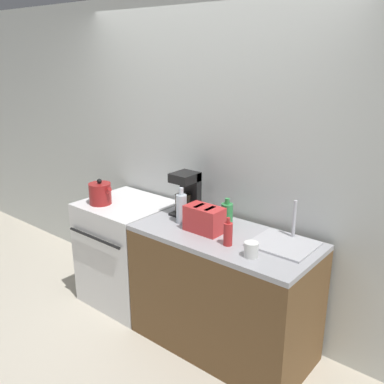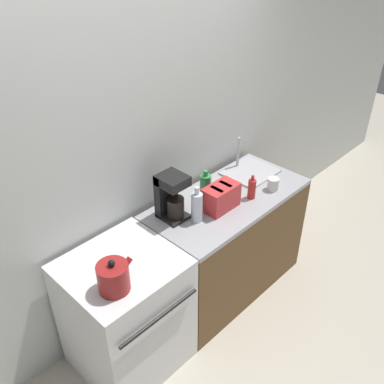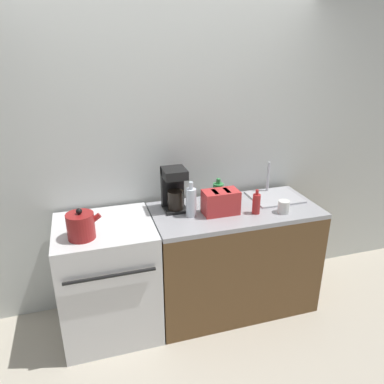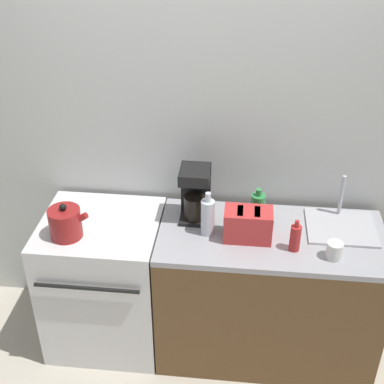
% 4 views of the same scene
% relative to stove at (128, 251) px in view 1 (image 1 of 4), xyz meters
% --- Properties ---
extents(ground_plane, '(12.00, 12.00, 0.00)m').
position_rel_stove_xyz_m(ground_plane, '(0.56, -0.33, -0.47)').
color(ground_plane, beige).
extents(wall_back, '(8.00, 0.05, 2.60)m').
position_rel_stove_xyz_m(wall_back, '(0.56, 0.39, 0.83)').
color(wall_back, silver).
rests_on(wall_back, ground_plane).
extents(stove, '(0.72, 0.70, 0.92)m').
position_rel_stove_xyz_m(stove, '(0.00, 0.00, 0.00)').
color(stove, silver).
rests_on(stove, ground_plane).
extents(counter_block, '(1.34, 0.65, 0.92)m').
position_rel_stove_xyz_m(counter_block, '(1.04, -0.01, -0.01)').
color(counter_block, brown).
rests_on(counter_block, ground_plane).
extents(kettle, '(0.24, 0.19, 0.22)m').
position_rel_stove_xyz_m(kettle, '(-0.15, -0.14, 0.54)').
color(kettle, maroon).
rests_on(kettle, stove).
extents(toaster, '(0.28, 0.16, 0.19)m').
position_rel_stove_xyz_m(toaster, '(0.89, -0.05, 0.54)').
color(toaster, red).
rests_on(toaster, counter_block).
extents(coffee_maker, '(0.18, 0.20, 0.34)m').
position_rel_stove_xyz_m(coffee_maker, '(0.57, 0.14, 0.63)').
color(coffee_maker, black).
rests_on(coffee_maker, counter_block).
extents(sink_tray, '(0.41, 0.36, 0.28)m').
position_rel_stove_xyz_m(sink_tray, '(1.45, 0.11, 0.47)').
color(sink_tray, '#B7B7BC').
rests_on(sink_tray, counter_block).
extents(bottle_green, '(0.09, 0.09, 0.21)m').
position_rel_stove_xyz_m(bottle_green, '(0.95, 0.15, 0.54)').
color(bottle_green, '#338C47').
rests_on(bottle_green, counter_block).
extents(bottle_red, '(0.06, 0.06, 0.20)m').
position_rel_stove_xyz_m(bottle_red, '(1.16, -0.13, 0.53)').
color(bottle_red, '#B72828').
rests_on(bottle_red, counter_block).
extents(bottle_clear, '(0.08, 0.08, 0.28)m').
position_rel_stove_xyz_m(bottle_clear, '(0.66, -0.03, 0.57)').
color(bottle_clear, silver).
rests_on(bottle_clear, counter_block).
extents(cup_white, '(0.09, 0.09, 0.10)m').
position_rel_stove_xyz_m(cup_white, '(1.37, -0.18, 0.50)').
color(cup_white, white).
rests_on(cup_white, counter_block).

